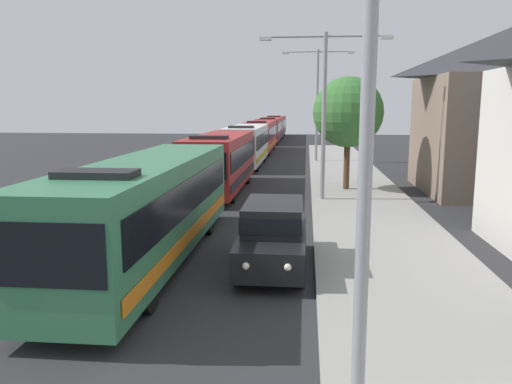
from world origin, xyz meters
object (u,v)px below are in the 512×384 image
object	(u,v)px
streetlamp_far	(317,94)
roadside_tree	(348,112)
bus_lead	(149,206)
bus_middle	(247,144)
bus_fourth_in_line	(260,135)
white_suv	(273,232)
bus_second_in_line	(221,160)
streetlamp_mid	(324,98)
streetlamp_near	(370,43)
bus_rear	(270,129)
bus_tail_end	(276,126)

from	to	relation	value
streetlamp_far	roadside_tree	world-z (taller)	streetlamp_far
bus_lead	bus_middle	size ratio (longest dim) A/B	1.13
bus_fourth_in_line	roadside_tree	distance (m)	24.29
bus_middle	bus_fourth_in_line	size ratio (longest dim) A/B	0.89
bus_lead	white_suv	size ratio (longest dim) A/B	2.55
bus_second_in_line	streetlamp_far	size ratio (longest dim) A/B	1.19
bus_middle	streetlamp_mid	world-z (taller)	streetlamp_mid
streetlamp_mid	bus_middle	bearing A→B (deg)	110.27
streetlamp_near	streetlamp_far	world-z (taller)	streetlamp_far
streetlamp_mid	bus_fourth_in_line	bearing A→B (deg)	101.58
bus_rear	white_suv	bearing A→B (deg)	-85.75
bus_tail_end	roadside_tree	distance (m)	48.80
streetlamp_far	bus_rear	bearing A→B (deg)	103.91
bus_lead	streetlamp_near	xyz separation A→B (m)	(5.40, -7.43, 3.72)
bus_second_in_line	streetlamp_far	world-z (taller)	streetlamp_far
bus_fourth_in_line	bus_tail_end	bearing A→B (deg)	90.00
white_suv	bus_rear	bearing A→B (deg)	94.25
roadside_tree	bus_lead	bearing A→B (deg)	-117.00
bus_fourth_in_line	bus_tail_end	size ratio (longest dim) A/B	1.00
bus_second_in_line	streetlamp_mid	xyz separation A→B (m)	(5.40, -2.56, 3.29)
bus_middle	streetlamp_near	distance (m)	32.85
bus_lead	white_suv	distance (m)	3.76
bus_second_in_line	streetlamp_mid	distance (m)	6.82
streetlamp_near	streetlamp_far	xyz separation A→B (m)	(0.00, 35.15, 0.12)
roadside_tree	bus_fourth_in_line	bearing A→B (deg)	106.29
bus_fourth_in_line	streetlamp_near	bearing A→B (deg)	-82.99
bus_fourth_in_line	streetlamp_mid	size ratio (longest dim) A/B	1.57
bus_rear	streetlamp_mid	distance (m)	39.87
bus_fourth_in_line	bus_tail_end	distance (m)	25.07
streetlamp_near	streetlamp_far	bearing A→B (deg)	90.00
bus_lead	streetlamp_near	size ratio (longest dim) A/B	1.42
white_suv	streetlamp_near	bearing A→B (deg)	-76.71
bus_fourth_in_line	white_suv	size ratio (longest dim) A/B	2.55
bus_middle	streetlamp_far	world-z (taller)	streetlamp_far
bus_lead	streetlamp_far	distance (m)	28.50
white_suv	streetlamp_mid	xyz separation A→B (m)	(1.70, 10.38, 3.95)
bus_rear	white_suv	world-z (taller)	bus_rear
streetlamp_mid	streetlamp_far	world-z (taller)	streetlamp_far
bus_middle	bus_tail_end	distance (m)	36.80
roadside_tree	streetlamp_mid	bearing A→B (deg)	-113.59
white_suv	streetlamp_far	bearing A→B (deg)	86.52
bus_second_in_line	streetlamp_near	xyz separation A→B (m)	(5.40, -20.13, 3.72)
streetlamp_mid	bus_rear	bearing A→B (deg)	97.81
bus_fourth_in_line	bus_middle	bearing A→B (deg)	-90.00
bus_lead	bus_fourth_in_line	world-z (taller)	same
bus_fourth_in_line	streetlamp_far	size ratio (longest dim) A/B	1.38
white_suv	bus_middle	bearing A→B (deg)	98.42
bus_tail_end	streetlamp_near	bearing A→B (deg)	-85.53
streetlamp_near	bus_rear	bearing A→B (deg)	95.42
bus_second_in_line	bus_middle	size ratio (longest dim) A/B	0.97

